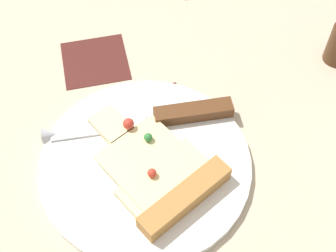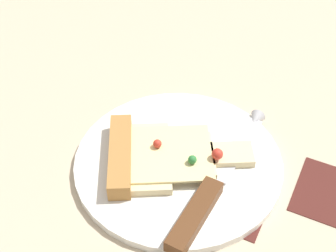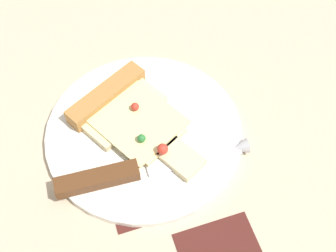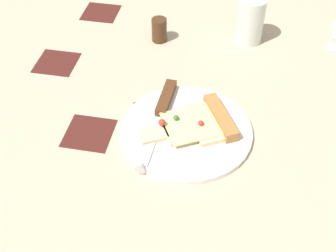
{
  "view_description": "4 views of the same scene",
  "coord_description": "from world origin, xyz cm",
  "views": [
    {
      "loc": [
        2.0,
        27.66,
        50.12
      ],
      "look_at": [
        -5.31,
        -4.83,
        2.6
      ],
      "focal_mm": 51.09,
      "sensor_mm": 36.0,
      "label": 1
    },
    {
      "loc": [
        -37.77,
        -17.51,
        44.14
      ],
      "look_at": [
        1.52,
        1.59,
        2.62
      ],
      "focal_mm": 51.11,
      "sensor_mm": 36.0,
      "label": 2
    },
    {
      "loc": [
        -8.29,
        -31.5,
        48.5
      ],
      "look_at": [
        1.01,
        -2.95,
        3.01
      ],
      "focal_mm": 46.91,
      "sensor_mm": 36.0,
      "label": 3
    },
    {
      "loc": [
        57.52,
        6.39,
        61.95
      ],
      "look_at": [
        -0.84,
        -4.79,
        2.12
      ],
      "focal_mm": 47.55,
      "sensor_mm": 36.0,
      "label": 4
    }
  ],
  "objects": [
    {
      "name": "drinking_glass",
      "position": [
        -35.55,
        8.18,
        5.53
      ],
      "size": [
        6.6,
        6.6,
        11.06
      ],
      "primitive_type": "cylinder",
      "color": "silver",
      "rests_on": "ground_plane"
    },
    {
      "name": "fork",
      "position": [
        -40.61,
        29.05,
        0.4
      ],
      "size": [
        15.39,
        4.28,
        0.8
      ],
      "rotation": [
        0.0,
        0.0,
        4.55
      ],
      "color": "silver",
      "rests_on": "ground_plane"
    },
    {
      "name": "knife",
      "position": [
        -4.45,
        -6.98,
        1.65
      ],
      "size": [
        24.07,
        3.29,
        2.45
      ],
      "rotation": [
        0.0,
        0.0,
        4.66
      ],
      "color": "silver",
      "rests_on": "plate"
    },
    {
      "name": "pepper_shaker",
      "position": [
        -31.47,
        -12.8,
        2.89
      ],
      "size": [
        3.62,
        3.62,
        5.77
      ],
      "primitive_type": "cylinder",
      "color": "#4C2D19",
      "rests_on": "ground_plane"
    },
    {
      "name": "plate",
      "position": [
        -1.74,
        -1.39,
        0.52
      ],
      "size": [
        25.42,
        25.42,
        1.04
      ],
      "primitive_type": "cylinder",
      "color": "white",
      "rests_on": "ground_plane"
    },
    {
      "name": "ground_plane",
      "position": [
        -0.0,
        -0.04,
        -1.5
      ],
      "size": [
        144.03,
        144.03,
        3.0
      ],
      "color": "#C6B293",
      "rests_on": "ground"
    },
    {
      "name": "pizza_slice",
      "position": [
        -2.99,
        0.85,
        1.83
      ],
      "size": [
        15.2,
        19.01,
        2.67
      ],
      "rotation": [
        0.0,
        0.0,
        3.64
      ],
      "color": "beige",
      "rests_on": "plate"
    }
  ]
}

